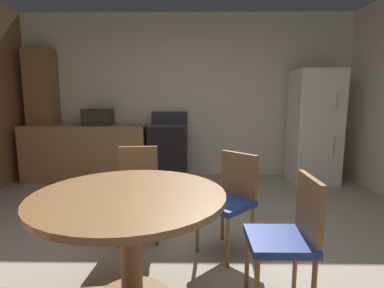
% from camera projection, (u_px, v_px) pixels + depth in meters
% --- Properties ---
extents(ground_plane, '(14.00, 14.00, 0.00)m').
position_uv_depth(ground_plane, '(175.00, 266.00, 2.47)').
color(ground_plane, '#A89E89').
extents(wall_back, '(5.76, 0.12, 2.70)m').
position_uv_depth(wall_back, '(186.00, 96.00, 5.20)').
color(wall_back, silver).
rests_on(wall_back, ground).
extents(kitchen_counter, '(1.95, 0.60, 0.90)m').
position_uv_depth(kitchen_counter, '(87.00, 152.00, 4.97)').
color(kitchen_counter, '#9E754C').
rests_on(kitchen_counter, ground).
extents(pantry_column, '(0.44, 0.36, 2.10)m').
position_uv_depth(pantry_column, '(44.00, 115.00, 5.06)').
color(pantry_column, olive).
rests_on(pantry_column, ground).
extents(oven_range, '(0.60, 0.60, 1.10)m').
position_uv_depth(oven_range, '(168.00, 152.00, 4.95)').
color(oven_range, black).
rests_on(oven_range, ground).
extents(refrigerator, '(0.68, 0.68, 1.76)m').
position_uv_depth(refrigerator, '(314.00, 127.00, 4.80)').
color(refrigerator, white).
rests_on(refrigerator, ground).
extents(microwave, '(0.44, 0.32, 0.26)m').
position_uv_depth(microwave, '(98.00, 117.00, 4.87)').
color(microwave, '#2D2B28').
rests_on(microwave, kitchen_counter).
extents(dining_table, '(1.22, 1.22, 0.76)m').
position_uv_depth(dining_table, '(130.00, 217.00, 1.94)').
color(dining_table, olive).
rests_on(dining_table, ground).
extents(chair_northeast, '(0.57, 0.57, 0.87)m').
position_uv_depth(chair_northeast, '(230.00, 196.00, 2.66)').
color(chair_northeast, olive).
rests_on(chair_northeast, ground).
extents(chair_north, '(0.45, 0.45, 0.87)m').
position_uv_depth(chair_north, '(138.00, 186.00, 2.96)').
color(chair_north, olive).
rests_on(chair_north, ground).
extents(chair_east, '(0.40, 0.40, 0.87)m').
position_uv_depth(chair_east, '(290.00, 233.00, 1.95)').
color(chair_east, olive).
rests_on(chair_east, ground).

